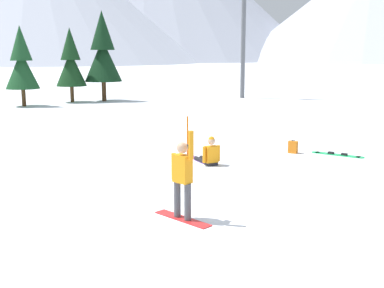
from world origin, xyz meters
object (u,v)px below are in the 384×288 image
object	(u,v)px
snowboarder_foreground	(182,178)
snowboarder_midground	(209,154)
trail_marker_pole	(188,137)
pine_tree_slender	(21,62)
backpack_orange	(293,147)
loose_snowboard_near_left	(338,155)
pine_tree_broad	(71,62)
pine_tree_leaning	(103,52)
ski_lift_tower	(244,23)

from	to	relation	value
snowboarder_foreground	snowboarder_midground	world-z (taller)	snowboarder_foreground
snowboarder_foreground	snowboarder_midground	xyz separation A→B (m)	(1.83, 5.03, -0.61)
trail_marker_pole	pine_tree_slender	xyz separation A→B (m)	(-7.69, 18.37, 2.25)
snowboarder_midground	backpack_orange	xyz separation A→B (m)	(3.42, 1.10, -0.11)
loose_snowboard_near_left	pine_tree_broad	world-z (taller)	pine_tree_broad
trail_marker_pole	pine_tree_slender	size ratio (longest dim) A/B	0.26
pine_tree_slender	snowboarder_foreground	bearing A→B (deg)	-75.71
pine_tree_broad	loose_snowboard_near_left	bearing A→B (deg)	-65.43
snowboarder_foreground	pine_tree_leaning	world-z (taller)	pine_tree_leaning
snowboarder_foreground	snowboarder_midground	bearing A→B (deg)	69.97
snowboarder_midground	snowboarder_foreground	bearing A→B (deg)	-110.03
pine_tree_broad	pine_tree_leaning	bearing A→B (deg)	11.93
trail_marker_pole	pine_tree_broad	bearing A→B (deg)	102.47
loose_snowboard_near_left	pine_tree_slender	xyz separation A→B (m)	(-12.95, 19.25, 2.94)
snowboarder_foreground	trail_marker_pole	distance (m)	6.49
trail_marker_pole	ski_lift_tower	distance (m)	23.64
pine_tree_broad	snowboarder_midground	bearing A→B (deg)	-77.17
snowboarder_midground	pine_tree_leaning	distance (m)	22.75
snowboarder_midground	pine_tree_leaning	bearing A→B (deg)	96.72
pine_tree_broad	pine_tree_slender	xyz separation A→B (m)	(-3.15, -2.18, 0.00)
snowboarder_foreground	pine_tree_broad	distance (m)	27.14
snowboarder_midground	pine_tree_broad	size ratio (longest dim) A/B	0.34
trail_marker_pole	pine_tree_slender	bearing A→B (deg)	112.72
pine_tree_slender	ski_lift_tower	xyz separation A→B (m)	(16.55, 2.91, 3.00)
loose_snowboard_near_left	backpack_orange	distance (m)	1.57
loose_snowboard_near_left	backpack_orange	xyz separation A→B (m)	(-1.40, 0.68, 0.19)
snowboarder_midground	pine_tree_broad	bearing A→B (deg)	102.83
snowboarder_foreground	ski_lift_tower	xyz separation A→B (m)	(10.26, 27.61, 5.02)
ski_lift_tower	loose_snowboard_near_left	bearing A→B (deg)	-99.23
trail_marker_pole	ski_lift_tower	bearing A→B (deg)	67.40
ski_lift_tower	pine_tree_slender	bearing A→B (deg)	-170.03
ski_lift_tower	backpack_orange	bearing A→B (deg)	-103.11
loose_snowboard_near_left	trail_marker_pole	world-z (taller)	trail_marker_pole
ski_lift_tower	pine_tree_leaning	bearing A→B (deg)	-178.81
pine_tree_broad	pine_tree_slender	world-z (taller)	pine_tree_slender
trail_marker_pole	ski_lift_tower	world-z (taller)	ski_lift_tower
snowboarder_foreground	backpack_orange	bearing A→B (deg)	49.40
backpack_orange	ski_lift_tower	world-z (taller)	ski_lift_tower
backpack_orange	trail_marker_pole	distance (m)	3.89
ski_lift_tower	trail_marker_pole	bearing A→B (deg)	-112.60
backpack_orange	pine_tree_broad	distance (m)	22.56
pine_tree_leaning	trail_marker_pole	bearing A→B (deg)	-84.04
pine_tree_leaning	snowboarder_foreground	bearing A→B (deg)	-88.32
snowboarder_midground	pine_tree_broad	distance (m)	22.57
snowboarder_foreground	loose_snowboard_near_left	world-z (taller)	snowboarder_foreground
snowboarder_foreground	trail_marker_pole	size ratio (longest dim) A/B	1.39
pine_tree_broad	pine_tree_slender	size ratio (longest dim) A/B	1.00
snowboarder_foreground	trail_marker_pole	xyz separation A→B (m)	(1.40, 6.33, -0.22)
snowboarder_foreground	backpack_orange	size ratio (longest dim) A/B	4.19
loose_snowboard_near_left	trail_marker_pole	distance (m)	5.38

